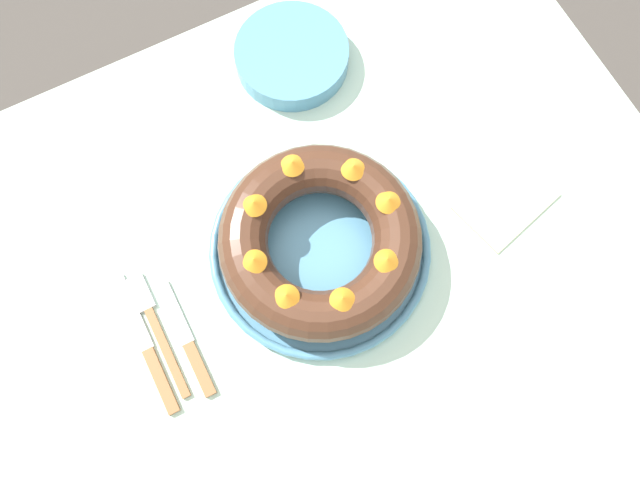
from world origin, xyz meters
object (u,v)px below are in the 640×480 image
serving_knife (149,352)px  side_bowl (292,56)px  cake_knife (189,346)px  fork (156,326)px  serving_dish (320,249)px  napkin (506,201)px  bundt_cake (320,240)px

serving_knife → side_bowl: (0.38, 0.32, 0.01)m
cake_knife → side_bowl: size_ratio=0.97×
fork → cake_knife: cake_knife is taller
fork → side_bowl: size_ratio=1.05×
serving_knife → serving_dish: bearing=3.6°
fork → napkin: 0.54m
serving_dish → napkin: serving_dish is taller
fork → side_bowl: (0.36, 0.29, 0.01)m
serving_dish → side_bowl: 0.32m
bundt_cake → serving_knife: size_ratio=1.33×
bundt_cake → fork: size_ratio=1.50×
serving_dish → fork: serving_dish is taller
bundt_cake → cake_knife: bundt_cake is taller
serving_dish → side_bowl: (0.10, 0.30, 0.01)m
cake_knife → side_bowl: 0.47m
serving_knife → side_bowl: size_ratio=1.18×
napkin → cake_knife: bearing=177.8°
bundt_cake → napkin: bearing=-11.8°
serving_dish → serving_knife: bearing=-175.5°
fork → cake_knife: bearing=-55.2°
serving_dish → bundt_cake: size_ratio=1.13×
side_bowl → napkin: 0.40m
napkin → serving_knife: bearing=176.2°
napkin → fork: bearing=173.0°
fork → cake_knife: size_ratio=1.08×
fork → serving_knife: size_ratio=0.89×
fork → serving_knife: bearing=-126.3°
bundt_cake → serving_dish: bearing=-111.7°
serving_dish → cake_knife: bearing=-170.1°
napkin → serving_dish: bearing=168.2°
serving_dish → cake_knife: size_ratio=1.83×
side_bowl → bundt_cake: bearing=-109.2°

